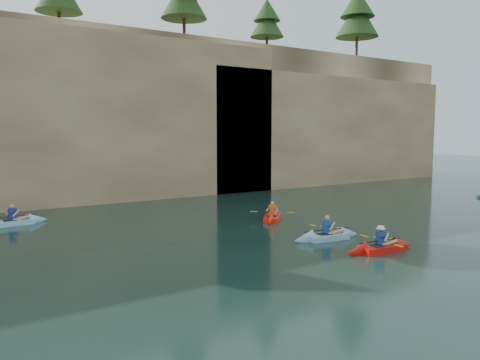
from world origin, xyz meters
TOP-DOWN VIEW (x-y plane):
  - ground at (0.00, 0.00)m, footprint 160.00×160.00m
  - cliff at (0.00, 30.00)m, footprint 70.00×16.00m
  - cliff_slab_center at (2.00, 22.60)m, footprint 24.00×2.40m
  - cliff_slab_east at (22.00, 22.60)m, footprint 26.00×2.40m
  - sea_cave_center at (-4.00, 21.95)m, footprint 3.50×1.00m
  - sea_cave_east at (10.00, 21.95)m, footprint 5.00×1.00m
  - main_kayaker at (6.00, 3.65)m, footprint 3.38×2.26m
  - kayaker_ltblue_near at (5.68, 6.29)m, footprint 3.39×2.55m
  - kayaker_red_far at (6.48, 11.26)m, footprint 2.78×2.92m
  - kayaker_ltblue_mid at (-5.27, 17.18)m, footprint 3.46×2.52m

SIDE VIEW (x-z plane):
  - ground at x=0.00m, z-range 0.00..0.00m
  - kayaker_red_far at x=6.48m, z-range -0.46..0.76m
  - kayaker_ltblue_mid at x=-5.27m, z-range -0.49..0.80m
  - kayaker_ltblue_near at x=5.68m, z-range -0.49..0.82m
  - main_kayaker at x=6.00m, z-range -0.45..0.78m
  - sea_cave_center at x=-4.00m, z-range 0.00..3.20m
  - sea_cave_east at x=10.00m, z-range 0.00..4.50m
  - cliff_slab_east at x=22.00m, z-range 0.00..9.84m
  - cliff_slab_center at x=2.00m, z-range 0.00..11.40m
  - cliff at x=0.00m, z-range 0.00..12.00m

